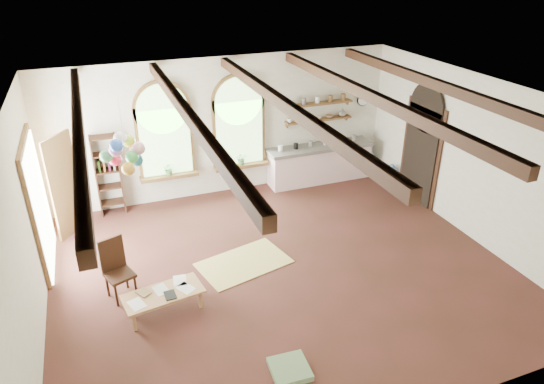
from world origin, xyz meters
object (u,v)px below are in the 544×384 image
kitchen_counter (320,163)px  coffee_table (163,295)px  balloon_cluster (125,152)px  side_chair (120,281)px

kitchen_counter → coffee_table: bearing=-141.3°
balloon_cluster → side_chair: bearing=-124.8°
kitchen_counter → balloon_cluster: bearing=-153.0°
coffee_table → balloon_cluster: 2.36m
coffee_table → balloon_cluster: size_ratio=1.17×
side_chair → balloon_cluster: (0.40, 0.58, 2.03)m
kitchen_counter → coffee_table: kitchen_counter is taller
kitchen_counter → balloon_cluster: balloon_cluster is taller
kitchen_counter → balloon_cluster: 5.60m
coffee_table → balloon_cluster: balloon_cluster is taller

